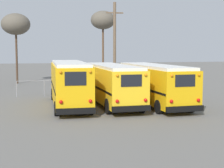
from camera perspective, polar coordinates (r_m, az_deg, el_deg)
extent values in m
plane|color=#66635E|center=(26.07, -0.16, -3.42)|extent=(160.00, 160.00, 0.00)
cube|color=#EAAA0F|center=(25.24, -7.11, 0.10)|extent=(2.59, 9.69, 2.74)
cube|color=white|center=(25.13, -7.15, 3.44)|extent=(2.40, 9.30, 0.20)
cube|color=black|center=(20.61, -6.02, -4.50)|extent=(2.38, 0.26, 0.36)
cube|color=black|center=(20.38, -6.08, 0.89)|extent=(1.28, 0.06, 0.82)
sphere|color=red|center=(20.44, -8.48, -2.99)|extent=(0.22, 0.22, 0.22)
sphere|color=orange|center=(20.25, -8.55, 1.95)|extent=(0.18, 0.18, 0.18)
sphere|color=red|center=(20.60, -3.61, -2.87)|extent=(0.22, 0.22, 0.22)
sphere|color=orange|center=(20.41, -3.64, 2.04)|extent=(0.18, 0.18, 0.18)
cube|color=black|center=(25.20, -9.78, -0.41)|extent=(0.28, 9.43, 0.14)
cube|color=black|center=(25.37, -4.45, -0.30)|extent=(0.28, 9.43, 0.14)
cylinder|color=black|center=(28.81, -9.78, -1.69)|extent=(0.31, 0.94, 0.93)
cylinder|color=black|center=(28.95, -5.48, -1.60)|extent=(0.31, 0.94, 0.93)
cylinder|color=black|center=(21.86, -9.20, -4.06)|extent=(0.31, 0.94, 0.93)
cylinder|color=black|center=(22.05, -3.54, -3.91)|extent=(0.31, 0.94, 0.93)
cube|color=yellow|center=(25.67, -0.06, 0.02)|extent=(2.65, 9.81, 2.46)
cube|color=white|center=(25.57, -0.06, 2.99)|extent=(2.44, 9.42, 0.20)
cube|color=black|center=(21.13, 3.25, -4.12)|extent=(2.47, 0.26, 0.36)
cube|color=black|center=(20.92, 3.26, 0.57)|extent=(1.33, 0.06, 0.74)
sphere|color=red|center=(20.78, 0.88, -2.88)|extent=(0.22, 0.22, 0.22)
sphere|color=orange|center=(20.61, 0.89, 1.43)|extent=(0.18, 0.18, 0.18)
sphere|color=red|center=(21.33, 5.60, -2.69)|extent=(0.22, 0.22, 0.22)
sphere|color=orange|center=(21.16, 5.64, 1.51)|extent=(0.18, 0.18, 0.18)
cube|color=black|center=(25.42, -2.73, -0.46)|extent=(0.24, 9.56, 0.14)
cube|color=black|center=(26.02, 2.55, -0.31)|extent=(0.24, 9.56, 0.14)
cylinder|color=black|center=(29.03, -3.98, -1.46)|extent=(0.30, 1.04, 1.04)
cylinder|color=black|center=(29.52, 0.34, -1.32)|extent=(0.30, 1.04, 1.04)
cylinder|color=black|center=(22.10, -0.61, -3.73)|extent=(0.30, 1.04, 1.04)
cylinder|color=black|center=(22.74, 4.95, -3.48)|extent=(0.30, 1.04, 1.04)
cube|color=#EAAA0F|center=(26.13, 6.93, 0.03)|extent=(2.90, 10.14, 2.50)
cube|color=white|center=(26.03, 6.96, 2.98)|extent=(2.69, 9.73, 0.20)
cube|color=black|center=(21.73, 12.02, -4.07)|extent=(2.52, 0.31, 0.36)
cube|color=black|center=(21.53, 12.08, 0.55)|extent=(1.35, 0.09, 0.75)
sphere|color=red|center=(21.23, 9.85, -2.87)|extent=(0.22, 0.22, 0.22)
sphere|color=orange|center=(21.05, 9.92, 1.41)|extent=(0.18, 0.18, 0.18)
sphere|color=red|center=(22.08, 14.18, -2.63)|extent=(0.22, 0.22, 0.22)
sphere|color=orange|center=(21.91, 14.28, 1.49)|extent=(0.18, 0.18, 0.18)
cube|color=black|center=(25.70, 4.36, -0.46)|extent=(0.46, 9.83, 0.14)
cube|color=black|center=(26.65, 9.39, -0.30)|extent=(0.46, 9.83, 0.14)
cylinder|color=black|center=(29.34, 2.04, -1.49)|extent=(0.32, 0.93, 0.92)
cylinder|color=black|center=(30.11, 6.21, -1.33)|extent=(0.32, 0.93, 0.92)
cylinder|color=black|center=(22.44, 7.82, -3.79)|extent=(0.32, 0.93, 0.92)
cylinder|color=black|center=(23.44, 12.99, -3.48)|extent=(0.32, 0.93, 0.92)
cylinder|color=brown|center=(35.75, 0.44, 6.30)|extent=(0.30, 0.30, 8.99)
cube|color=brown|center=(35.94, 0.44, 11.75)|extent=(1.80, 0.14, 0.14)
cylinder|color=brown|center=(43.30, -1.50, 4.87)|extent=(0.24, 0.24, 6.97)
ellipsoid|color=#5B5447|center=(43.45, -1.52, 10.58)|extent=(3.05, 3.05, 2.29)
cylinder|color=#473323|center=(43.42, -15.57, 4.19)|extent=(0.25, 0.25, 6.25)
ellipsoid|color=#5B5447|center=(43.52, -15.71, 9.56)|extent=(3.46, 3.46, 2.59)
cylinder|color=#939399|center=(31.14, -15.58, -0.83)|extent=(0.06, 0.06, 1.40)
cylinder|color=#939399|center=(31.12, -11.19, -0.73)|extent=(0.06, 0.06, 1.40)
cylinder|color=#939399|center=(31.29, -6.82, -0.63)|extent=(0.06, 0.06, 1.40)
cylinder|color=#939399|center=(31.63, -2.52, -0.52)|extent=(0.06, 0.06, 1.40)
cylinder|color=#939399|center=(32.15, 1.66, -0.42)|extent=(0.06, 0.06, 1.40)
cylinder|color=#939399|center=(32.84, 5.69, -0.31)|extent=(0.06, 0.06, 1.40)
cylinder|color=#939399|center=(33.68, 9.54, -0.21)|extent=(0.06, 0.06, 1.40)
cylinder|color=#939399|center=(31.57, -2.53, 0.74)|extent=(14.31, 0.04, 0.04)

